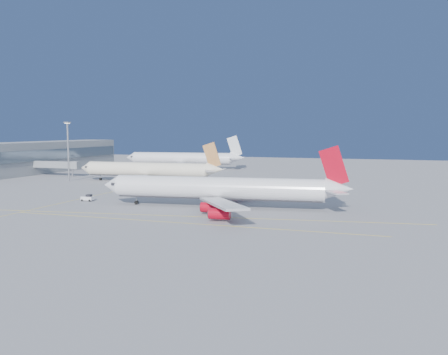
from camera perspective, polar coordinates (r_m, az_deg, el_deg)
ground at (r=128.00m, az=-4.37°, el=-3.96°), size 500.00×500.00×0.00m
terminal at (r=260.30m, az=-20.47°, el=2.19°), size 18.40×110.00×15.00m
jet_bridge at (r=236.74m, az=-18.35°, el=1.40°), size 23.60×3.60×6.90m
taxiway_lines at (r=139.93m, az=-8.89°, el=-3.19°), size 118.86×140.00×0.02m
airliner_virgin at (r=134.19m, az=-0.14°, el=-1.29°), size 69.07×61.71×17.03m
airliner_etihad at (r=202.54m, az=-8.45°, el=0.90°), size 62.20×57.36×16.23m
airliner_third at (r=270.59m, az=-4.57°, el=2.20°), size 66.83×61.24×17.92m
pushback_tug at (r=152.37m, az=-15.31°, el=-2.27°), size 3.63×2.34×1.99m
light_mast at (r=211.25m, az=-17.40°, el=3.42°), size 2.08×2.08×24.10m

